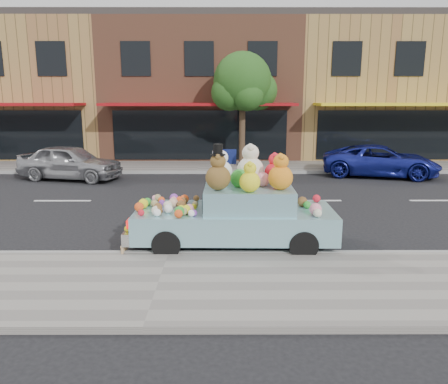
{
  "coord_description": "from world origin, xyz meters",
  "views": [
    {
      "loc": [
        1.12,
        -13.53,
        3.26
      ],
      "look_at": [
        1.14,
        -4.38,
        1.25
      ],
      "focal_mm": 35.0,
      "sensor_mm": 36.0,
      "label": 1
    }
  ],
  "objects_px": {
    "street_tree": "(243,86)",
    "art_car": "(236,210)",
    "car_blue": "(381,161)",
    "car_silver": "(70,162)"
  },
  "relations": [
    {
      "from": "car_silver",
      "to": "car_blue",
      "type": "xyz_separation_m",
      "value": [
        12.63,
        0.69,
        -0.05
      ]
    },
    {
      "from": "car_blue",
      "to": "art_car",
      "type": "relative_size",
      "value": 1.03
    },
    {
      "from": "street_tree",
      "to": "art_car",
      "type": "height_order",
      "value": "street_tree"
    },
    {
      "from": "car_silver",
      "to": "car_blue",
      "type": "relative_size",
      "value": 0.88
    },
    {
      "from": "car_silver",
      "to": "art_car",
      "type": "bearing_deg",
      "value": -128.25
    },
    {
      "from": "street_tree",
      "to": "car_silver",
      "type": "relative_size",
      "value": 1.27
    },
    {
      "from": "car_blue",
      "to": "car_silver",
      "type": "bearing_deg",
      "value": 108.31
    },
    {
      "from": "art_car",
      "to": "street_tree",
      "type": "bearing_deg",
      "value": 87.63
    },
    {
      "from": "street_tree",
      "to": "art_car",
      "type": "relative_size",
      "value": 1.16
    },
    {
      "from": "car_blue",
      "to": "art_car",
      "type": "distance_m",
      "value": 10.68
    }
  ]
}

